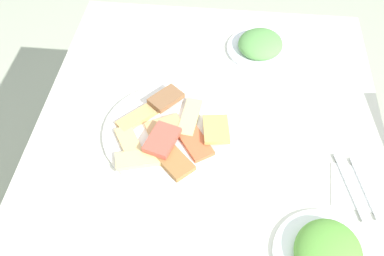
% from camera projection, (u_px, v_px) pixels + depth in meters
% --- Properties ---
extents(ground_plane, '(6.00, 6.00, 0.00)m').
position_uv_depth(ground_plane, '(203.00, 253.00, 1.73)').
color(ground_plane, '#B2B9A1').
extents(dining_table, '(1.15, 0.94, 0.75)m').
position_uv_depth(dining_table, '(207.00, 153.00, 1.21)').
color(dining_table, silver).
rests_on(dining_table, ground_plane).
extents(pide_platter, '(0.35, 0.35, 0.04)m').
position_uv_depth(pide_platter, '(168.00, 133.00, 1.14)').
color(pide_platter, white).
rests_on(pide_platter, dining_table).
extents(salad_plate_greens, '(0.21, 0.21, 0.06)m').
position_uv_depth(salad_plate_greens, '(260.00, 45.00, 1.36)').
color(salad_plate_greens, white).
rests_on(salad_plate_greens, dining_table).
extents(salad_plate_rice, '(0.23, 0.23, 0.07)m').
position_uv_depth(salad_plate_rice, '(327.00, 254.00, 0.92)').
color(salad_plate_rice, white).
rests_on(salad_plate_rice, dining_table).
extents(paper_napkin, '(0.14, 0.14, 0.00)m').
position_uv_depth(paper_napkin, '(358.00, 188.00, 1.05)').
color(paper_napkin, white).
rests_on(paper_napkin, dining_table).
extents(fork, '(0.19, 0.06, 0.00)m').
position_uv_depth(fork, '(350.00, 186.00, 1.04)').
color(fork, silver).
rests_on(fork, paper_napkin).
extents(spoon, '(0.17, 0.05, 0.00)m').
position_uv_depth(spoon, '(366.00, 187.00, 1.04)').
color(spoon, silver).
rests_on(spoon, paper_napkin).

